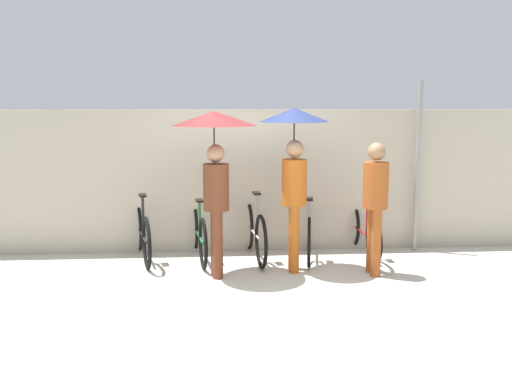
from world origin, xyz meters
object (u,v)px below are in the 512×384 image
(parked_bicycle_4, at_px, (363,231))
(pedestrian_trailing, at_px, (375,198))
(parked_bicycle_0, at_px, (142,233))
(parked_bicycle_1, at_px, (198,233))
(pedestrian_leading, at_px, (215,145))
(parked_bicycle_2, at_px, (254,231))
(parked_bicycle_3, at_px, (309,232))
(pedestrian_center, at_px, (294,148))

(parked_bicycle_4, xyz_separation_m, pedestrian_trailing, (-0.09, -0.91, 0.63))
(parked_bicycle_0, distance_m, parked_bicycle_1, 0.78)
(parked_bicycle_0, height_order, pedestrian_leading, pedestrian_leading)
(parked_bicycle_2, height_order, pedestrian_leading, pedestrian_leading)
(parked_bicycle_4, bearing_deg, parked_bicycle_3, 91.94)
(parked_bicycle_3, xyz_separation_m, pedestrian_leading, (-1.32, -0.74, 1.29))
(parked_bicycle_0, xyz_separation_m, pedestrian_center, (2.04, -0.63, 1.23))
(parked_bicycle_1, relative_size, pedestrian_trailing, 1.03)
(parked_bicycle_3, bearing_deg, pedestrian_leading, 128.74)
(pedestrian_center, bearing_deg, pedestrian_trailing, -12.36)
(pedestrian_leading, relative_size, pedestrian_trailing, 1.23)
(parked_bicycle_2, bearing_deg, parked_bicycle_3, -96.55)
(parked_bicycle_0, bearing_deg, pedestrian_leading, -141.00)
(pedestrian_leading, xyz_separation_m, pedestrian_trailing, (2.01, -0.14, -0.66))
(parked_bicycle_1, bearing_deg, pedestrian_center, -124.20)
(parked_bicycle_1, height_order, pedestrian_leading, pedestrian_leading)
(parked_bicycle_3, height_order, pedestrian_trailing, pedestrian_trailing)
(parked_bicycle_2, height_order, pedestrian_center, pedestrian_center)
(pedestrian_leading, bearing_deg, pedestrian_center, 1.91)
(parked_bicycle_0, relative_size, pedestrian_trailing, 0.99)
(pedestrian_leading, bearing_deg, parked_bicycle_1, 100.22)
(parked_bicycle_3, distance_m, pedestrian_center, 1.40)
(pedestrian_center, relative_size, pedestrian_trailing, 1.25)
(parked_bicycle_0, xyz_separation_m, parked_bicycle_1, (0.78, -0.01, -0.01))
(parked_bicycle_4, xyz_separation_m, pedestrian_leading, (-2.10, -0.77, 1.30))
(parked_bicycle_4, bearing_deg, parked_bicycle_0, 88.93)
(parked_bicycle_0, distance_m, pedestrian_leading, 1.82)
(parked_bicycle_0, relative_size, pedestrian_center, 0.79)
(pedestrian_center, distance_m, pedestrian_trailing, 1.20)
(pedestrian_trailing, bearing_deg, pedestrian_leading, 174.88)
(pedestrian_leading, height_order, pedestrian_trailing, pedestrian_leading)
(parked_bicycle_3, distance_m, parked_bicycle_4, 0.78)
(parked_bicycle_2, xyz_separation_m, pedestrian_trailing, (1.47, -0.88, 0.60))
(parked_bicycle_3, height_order, pedestrian_center, pedestrian_center)
(pedestrian_leading, height_order, pedestrian_center, pedestrian_center)
(parked_bicycle_1, distance_m, pedestrian_center, 1.87)
(parked_bicycle_2, bearing_deg, parked_bicycle_4, -95.08)
(parked_bicycle_0, height_order, pedestrian_center, pedestrian_center)
(parked_bicycle_0, xyz_separation_m, parked_bicycle_4, (3.12, -0.01, -0.02))
(parked_bicycle_0, height_order, parked_bicycle_1, parked_bicycle_1)
(parked_bicycle_2, relative_size, pedestrian_center, 0.82)
(parked_bicycle_0, relative_size, parked_bicycle_2, 0.96)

